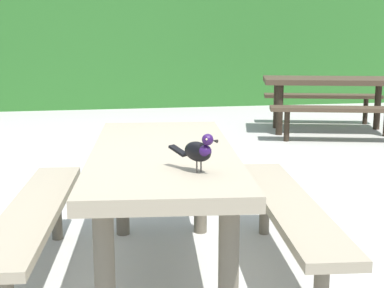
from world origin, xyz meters
TOP-DOWN VIEW (x-y plane):
  - ground_plane at (0.00, 0.00)m, footprint 60.00×60.00m
  - hedge_wall at (0.00, 8.03)m, footprint 28.00×2.03m
  - picnic_table_foreground at (-0.02, 0.08)m, footprint 1.84×1.87m
  - bird_grackle at (0.08, -0.44)m, footprint 0.19×0.25m
  - picnic_table_mid_left at (2.77, 4.24)m, footprint 2.07×2.05m

SIDE VIEW (x-z plane):
  - ground_plane at x=0.00m, z-range 0.00..0.00m
  - picnic_table_foreground at x=-0.02m, z-range 0.19..0.93m
  - picnic_table_mid_left at x=2.77m, z-range 0.19..0.93m
  - bird_grackle at x=0.08m, z-range 0.75..0.94m
  - hedge_wall at x=0.00m, z-range 0.00..2.36m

